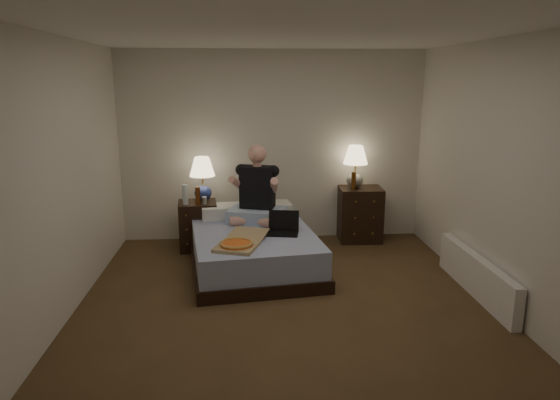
{
  "coord_description": "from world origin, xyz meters",
  "views": [
    {
      "loc": [
        -0.39,
        -4.33,
        2.12
      ],
      "look_at": [
        0.0,
        0.9,
        0.85
      ],
      "focal_mm": 32.0,
      "sensor_mm": 36.0,
      "label": 1
    }
  ],
  "objects": [
    {
      "name": "pizza_box",
      "position": [
        -0.47,
        0.52,
        0.48
      ],
      "size": [
        0.62,
        0.85,
        0.08
      ],
      "primitive_type": null,
      "rotation": [
        0.0,
        0.0,
        -0.33
      ],
      "color": "tan",
      "rests_on": "bed"
    },
    {
      "name": "beer_bottle_left",
      "position": [
        -0.95,
        1.68,
        0.73
      ],
      "size": [
        0.06,
        0.06,
        0.23
      ],
      "primitive_type": "cylinder",
      "color": "#56290C",
      "rests_on": "nightstand_left"
    },
    {
      "name": "nightstand_left",
      "position": [
        -0.98,
        1.84,
        0.31
      ],
      "size": [
        0.51,
        0.47,
        0.61
      ],
      "primitive_type": "cube",
      "rotation": [
        0.0,
        0.0,
        0.1
      ],
      "color": "black",
      "rests_on": "floor"
    },
    {
      "name": "person",
      "position": [
        -0.24,
        1.5,
        0.91
      ],
      "size": [
        0.78,
        0.69,
        0.93
      ],
      "primitive_type": null,
      "rotation": [
        0.0,
        0.0,
        -0.29
      ],
      "color": "black",
      "rests_on": "bed"
    },
    {
      "name": "ceiling",
      "position": [
        0.0,
        0.0,
        2.5
      ],
      "size": [
        4.0,
        4.5,
        0.0
      ],
      "primitive_type": "cube",
      "rotation": [
        3.14,
        0.0,
        0.0
      ],
      "color": "white",
      "rests_on": "ground"
    },
    {
      "name": "bed",
      "position": [
        -0.29,
        1.11,
        0.22
      ],
      "size": [
        1.55,
        1.93,
        0.44
      ],
      "primitive_type": "cube",
      "rotation": [
        0.0,
        0.0,
        0.13
      ],
      "color": "#5C70B8",
      "rests_on": "floor"
    },
    {
      "name": "beer_bottle_right",
      "position": [
        1.04,
        1.94,
        0.84
      ],
      "size": [
        0.06,
        0.06,
        0.23
      ],
      "primitive_type": "cylinder",
      "color": "#59310C",
      "rests_on": "nightstand_right"
    },
    {
      "name": "lamp_right",
      "position": [
        1.08,
        2.05,
        1.0
      ],
      "size": [
        0.4,
        0.4,
        0.56
      ],
      "primitive_type": null,
      "rotation": [
        0.0,
        0.0,
        -0.31
      ],
      "color": "gray",
      "rests_on": "nightstand_right"
    },
    {
      "name": "wall_front",
      "position": [
        0.0,
        -2.25,
        1.25
      ],
      "size": [
        4.0,
        0.0,
        2.5
      ],
      "primitive_type": "cube",
      "rotation": [
        -1.57,
        0.0,
        0.0
      ],
      "color": "silver",
      "rests_on": "ground"
    },
    {
      "name": "water_bottle",
      "position": [
        -1.11,
        1.72,
        0.74
      ],
      "size": [
        0.07,
        0.07,
        0.25
      ],
      "primitive_type": "cylinder",
      "color": "silver",
      "rests_on": "nightstand_left"
    },
    {
      "name": "wall_back",
      "position": [
        0.0,
        2.25,
        1.25
      ],
      "size": [
        4.0,
        0.0,
        2.5
      ],
      "primitive_type": "cube",
      "rotation": [
        1.57,
        0.0,
        0.0
      ],
      "color": "silver",
      "rests_on": "ground"
    },
    {
      "name": "floor",
      "position": [
        0.0,
        0.0,
        0.0
      ],
      "size": [
        4.0,
        4.5,
        0.0
      ],
      "primitive_type": "cube",
      "color": "brown",
      "rests_on": "ground"
    },
    {
      "name": "nightstand_right",
      "position": [
        1.16,
        2.05,
        0.36
      ],
      "size": [
        0.58,
        0.52,
        0.72
      ],
      "primitive_type": "cube",
      "rotation": [
        0.0,
        0.0,
        -0.04
      ],
      "color": "black",
      "rests_on": "floor"
    },
    {
      "name": "wall_right",
      "position": [
        2.0,
        0.0,
        1.25
      ],
      "size": [
        0.0,
        4.5,
        2.5
      ],
      "primitive_type": "cube",
      "rotation": [
        1.57,
        0.0,
        -1.57
      ],
      "color": "silver",
      "rests_on": "ground"
    },
    {
      "name": "radiator",
      "position": [
        1.93,
        0.21,
        0.2
      ],
      "size": [
        0.1,
        1.6,
        0.4
      ],
      "primitive_type": "cube",
      "color": "white",
      "rests_on": "floor"
    },
    {
      "name": "lamp_left",
      "position": [
        -0.91,
        1.92,
        0.89
      ],
      "size": [
        0.36,
        0.36,
        0.56
      ],
      "primitive_type": null,
      "rotation": [
        0.0,
        0.0,
        0.14
      ],
      "color": "navy",
      "rests_on": "nightstand_left"
    },
    {
      "name": "soda_can",
      "position": [
        -0.88,
        1.69,
        0.66
      ],
      "size": [
        0.07,
        0.07,
        0.1
      ],
      "primitive_type": "cylinder",
      "color": "#A3A49F",
      "rests_on": "nightstand_left"
    },
    {
      "name": "laptop",
      "position": [
        0.04,
        0.97,
        0.56
      ],
      "size": [
        0.38,
        0.33,
        0.24
      ],
      "primitive_type": null,
      "rotation": [
        0.0,
        0.0,
        -0.17
      ],
      "color": "black",
      "rests_on": "bed"
    },
    {
      "name": "wall_left",
      "position": [
        -2.0,
        0.0,
        1.25
      ],
      "size": [
        0.0,
        4.5,
        2.5
      ],
      "primitive_type": "cube",
      "rotation": [
        1.57,
        0.0,
        1.57
      ],
      "color": "silver",
      "rests_on": "ground"
    }
  ]
}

